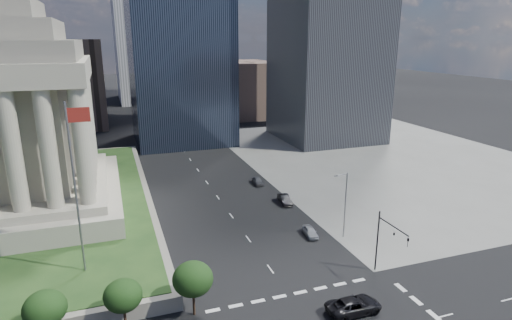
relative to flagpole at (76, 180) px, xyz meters
name	(u,v)px	position (x,y,z in m)	size (l,w,h in m)	color
ground	(174,137)	(21.83, 76.00, -13.11)	(500.00, 500.00, 0.00)	black
sidewalk_ne	(386,157)	(67.83, 36.00, -13.10)	(68.00, 90.00, 0.03)	slate
flagpole	(76,180)	(0.00, 0.00, 0.00)	(2.52, 0.24, 20.00)	slate
midrise_glass	(178,32)	(23.83, 71.00, 16.89)	(26.00, 26.00, 60.00)	black
building_filler_ne	(245,88)	(53.83, 106.00, -3.11)	(20.00, 30.00, 20.00)	brown
building_filler_nw	(66,83)	(-8.17, 106.00, 0.89)	(24.00, 30.00, 28.00)	brown
traffic_signal_ne	(387,238)	(34.33, -10.30, -7.86)	(0.30, 5.74, 8.00)	black
street_lamp_north	(344,201)	(35.16, 1.00, -7.45)	(2.13, 0.22, 10.00)	slate
pickup_truck	(354,306)	(27.02, -15.28, -12.27)	(2.81, 6.10, 1.70)	black
parked_sedan_near	(310,232)	(30.83, 2.93, -12.43)	(1.62, 4.02, 1.37)	#9A9DA2
parked_sedan_mid	(285,199)	(32.34, 16.14, -12.36)	(1.60, 4.60, 1.51)	black
parked_sedan_far	(258,181)	(31.25, 27.55, -12.41)	(1.66, 4.13, 1.41)	#4C4E53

